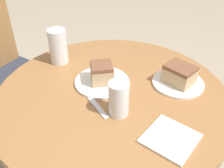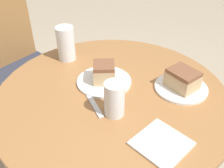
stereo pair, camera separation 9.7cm
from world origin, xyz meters
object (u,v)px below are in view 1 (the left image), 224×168
Objects in this scene: glass_water at (58,48)px; plate_near at (102,82)px; plate_far at (178,83)px; glass_lemonade at (119,100)px; chair at (5,76)px; cake_slice_far at (180,74)px; cake_slice_near at (102,73)px.

plate_near is at bearing -95.44° from glass_water.
plate_far is 1.32× the size of glass_water.
plate_far is at bearing -19.73° from glass_lemonade.
chair reaches higher than cake_slice_far.
plate_far is 0.53m from glass_water.
chair is at bearing 98.82° from plate_far.
chair reaches higher than glass_water.
chair is 5.97× the size of glass_water.
cake_slice_far is at bearing -83.24° from chair.
glass_lemonade reaches higher than cake_slice_far.
cake_slice_far is at bearing -74.12° from glass_water.
glass_lemonade is at bearing 160.27° from plate_far.
glass_water is (0.13, 0.40, 0.01)m from glass_lemonade.
plate_far is 1.62× the size of glass_lemonade.
cake_slice_far is at bearing -56.24° from cake_slice_near.
plate_far is (0.15, -0.99, 0.27)m from chair.
glass_lemonade is at bearing -99.89° from chair.
plate_far is 1.63× the size of cake_slice_far.
glass_lemonade is 0.82× the size of glass_water.
cake_slice_near is at bearing 123.76° from cake_slice_far.
cake_slice_far is (-0.00, 0.00, 0.04)m from plate_far.
plate_near is 1.07× the size of plate_far.
cake_slice_near reaches higher than plate_far.
cake_slice_far reaches higher than plate_near.
glass_water is at bearing 105.88° from plate_far.
plate_far is at bearing -56.24° from plate_near.
plate_far is 0.04m from cake_slice_far.
chair is at bearing 88.94° from cake_slice_near.
cake_slice_far is 0.81× the size of glass_water.
cake_slice_near is (0.00, 0.00, 0.04)m from plate_near.
chair is 0.80m from cake_slice_near.
glass_lemonade is at bearing -125.75° from plate_near.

